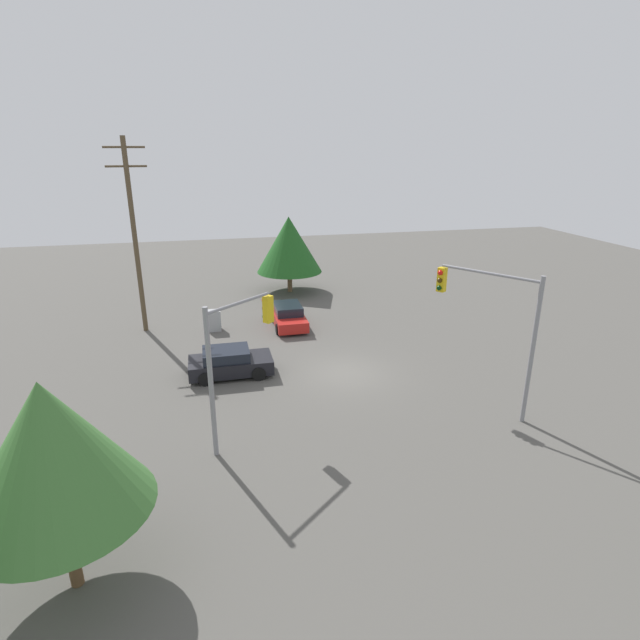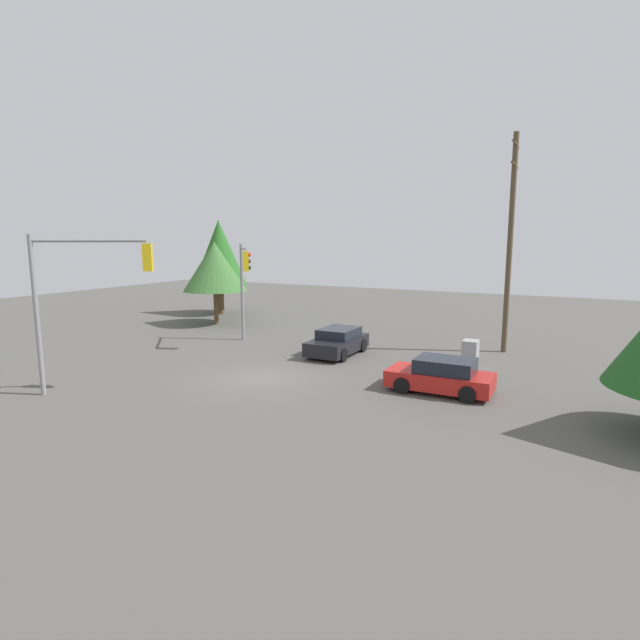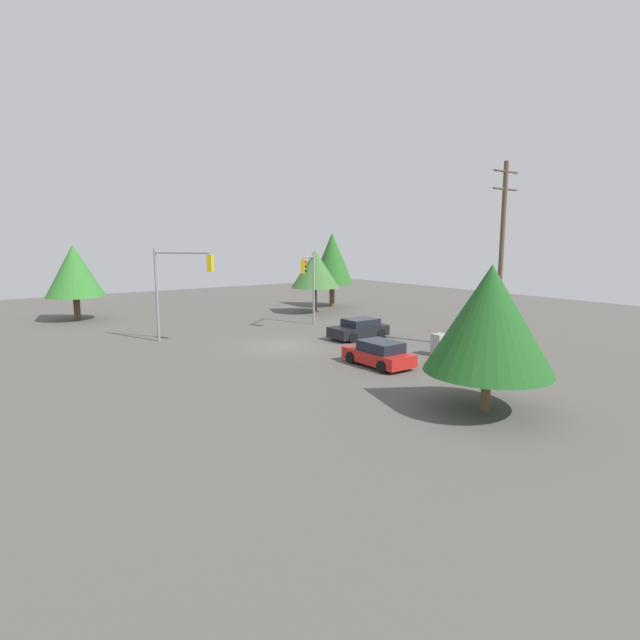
# 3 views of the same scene
# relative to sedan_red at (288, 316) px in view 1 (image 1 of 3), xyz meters

# --- Properties ---
(ground_plane) EXTENTS (80.00, 80.00, 0.00)m
(ground_plane) POSITION_rel_sedan_red_xyz_m (-1.54, 7.45, -0.65)
(ground_plane) COLOR #54514C
(sedan_red) EXTENTS (1.95, 4.02, 1.36)m
(sedan_red) POSITION_rel_sedan_red_xyz_m (0.00, 0.00, 0.00)
(sedan_red) COLOR red
(sedan_red) RESTS_ON ground_plane
(sedan_dark) EXTENTS (4.03, 2.04, 1.37)m
(sedan_dark) POSITION_rel_sedan_red_xyz_m (3.99, 6.39, 0.01)
(sedan_dark) COLOR black
(sedan_dark) RESTS_ON ground_plane
(traffic_signal_main) EXTENTS (2.68, 3.76, 6.13)m
(traffic_signal_main) POSITION_rel_sedan_red_xyz_m (-6.43, 12.11, 3.58)
(traffic_signal_main) COLOR gray
(traffic_signal_main) RESTS_ON ground_plane
(traffic_signal_cross) EXTENTS (2.64, 2.32, 5.67)m
(traffic_signal_cross) POSITION_rel_sedan_red_xyz_m (3.92, 12.21, 3.22)
(traffic_signal_cross) COLOR gray
(traffic_signal_cross) RESTS_ON ground_plane
(utility_pole_tall) EXTENTS (2.20, 0.28, 11.24)m
(utility_pole_tall) POSITION_rel_sedan_red_xyz_m (8.66, -1.21, 5.27)
(utility_pole_tall) COLOR brown
(utility_pole_tall) RESTS_ON ground_plane
(electrical_cabinet) EXTENTS (0.83, 0.68, 1.27)m
(electrical_cabinet) POSITION_rel_sedan_red_xyz_m (4.56, -0.23, -0.02)
(electrical_cabinet) COLOR #9EA0A3
(electrical_cabinet) RESTS_ON ground_plane
(tree_left) EXTENTS (4.95, 4.95, 5.76)m
(tree_left) POSITION_rel_sedan_red_xyz_m (-1.44, -7.78, 3.01)
(tree_left) COLOR brown
(tree_left) RESTS_ON ground_plane
(tree_corner) EXTENTS (4.44, 4.44, 5.77)m
(tree_corner) POSITION_rel_sedan_red_xyz_m (8.60, 18.09, 3.41)
(tree_corner) COLOR brown
(tree_corner) RESTS_ON ground_plane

